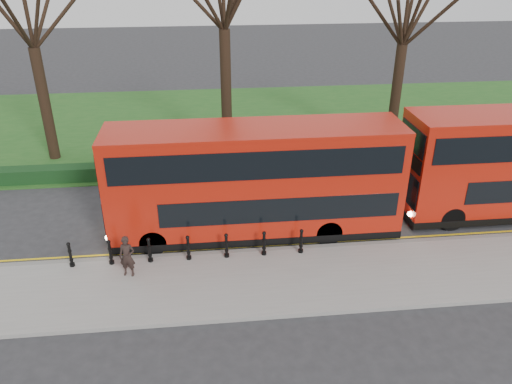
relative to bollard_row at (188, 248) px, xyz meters
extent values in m
plane|color=#28282B|center=(0.15, 1.35, -0.65)|extent=(120.00, 120.00, 0.00)
cube|color=gray|center=(0.15, -1.65, -0.58)|extent=(60.00, 4.00, 0.15)
cube|color=slate|center=(0.15, 0.35, -0.58)|extent=(60.00, 0.25, 0.16)
cube|color=#1E501A|center=(0.15, 16.35, -0.62)|extent=(60.00, 18.00, 0.06)
cube|color=black|center=(0.15, 8.15, -0.25)|extent=(60.00, 0.90, 0.80)
cube|color=yellow|center=(0.15, 0.65, -0.64)|extent=(60.00, 0.10, 0.01)
cube|color=yellow|center=(0.15, 0.85, -0.64)|extent=(60.00, 0.10, 0.01)
cylinder|color=black|center=(-7.85, 11.35, 2.50)|extent=(0.60, 0.60, 6.30)
cylinder|color=black|center=(2.15, 11.35, 2.88)|extent=(0.60, 0.60, 7.06)
cylinder|color=black|center=(12.15, 11.35, 2.38)|extent=(0.60, 0.60, 6.05)
cylinder|color=black|center=(-4.43, 0.00, 0.00)|extent=(0.15, 0.15, 1.00)
cylinder|color=black|center=(-2.95, 0.00, 0.00)|extent=(0.15, 0.15, 1.00)
cylinder|color=black|center=(-1.48, 0.00, 0.00)|extent=(0.15, 0.15, 1.00)
cylinder|color=black|center=(0.00, 0.00, 0.00)|extent=(0.15, 0.15, 1.00)
cylinder|color=black|center=(1.48, 0.00, 0.00)|extent=(0.15, 0.15, 1.00)
cylinder|color=black|center=(2.95, 0.00, 0.00)|extent=(0.15, 0.15, 1.00)
cylinder|color=black|center=(4.43, 0.00, 0.00)|extent=(0.15, 0.15, 1.00)
cube|color=#AD190B|center=(2.81, 1.94, 1.92)|extent=(11.91, 2.71, 4.38)
cube|color=black|center=(2.81, 1.94, -0.33)|extent=(11.93, 2.73, 0.32)
cube|color=black|center=(3.68, 0.58, 1.14)|extent=(9.53, 0.04, 1.03)
cube|color=black|center=(2.81, 0.58, 3.08)|extent=(11.26, 0.04, 1.14)
cube|color=black|center=(-3.16, 1.94, 2.27)|extent=(0.06, 2.38, 0.60)
cylinder|color=black|center=(-1.41, 0.75, -0.11)|extent=(1.08, 0.32, 1.08)
cylinder|color=black|center=(-1.41, 3.13, -0.11)|extent=(1.08, 0.32, 1.08)
cylinder|color=black|center=(5.73, 0.75, -0.11)|extent=(1.08, 0.32, 1.08)
cylinder|color=black|center=(5.73, 3.13, -0.11)|extent=(1.08, 0.32, 1.08)
cube|color=black|center=(9.55, 2.50, 2.28)|extent=(0.06, 2.39, 0.60)
cylinder|color=black|center=(11.30, 1.31, -0.11)|extent=(1.09, 0.33, 1.09)
cylinder|color=black|center=(11.30, 3.70, -0.11)|extent=(1.09, 0.33, 1.09)
imported|color=black|center=(-2.19, -0.80, 0.31)|extent=(0.66, 0.50, 1.62)
camera|label=1|loc=(0.88, -16.42, 10.61)|focal=35.00mm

